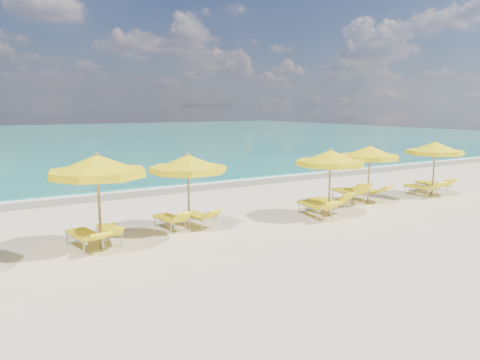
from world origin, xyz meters
TOP-DOWN VIEW (x-y plane):
  - ground_plane at (0.00, 0.00)m, footprint 120.00×120.00m
  - ocean at (0.00, 48.00)m, footprint 120.00×80.00m
  - wet_sand_band at (0.00, 7.40)m, footprint 120.00×2.60m
  - foam_line at (0.00, 8.20)m, footprint 120.00×1.20m
  - whitecap_near at (-6.00, 17.00)m, footprint 14.00×0.36m
  - whitecap_far at (8.00, 24.00)m, footprint 18.00×0.30m
  - umbrella_2 at (-5.44, -0.22)m, footprint 2.99×2.99m
  - umbrella_3 at (-2.55, 0.37)m, footprint 3.03×3.03m
  - umbrella_4 at (2.37, -0.58)m, footprint 2.87×2.87m
  - umbrella_5 at (5.22, 0.32)m, footprint 3.06×3.06m
  - umbrella_6 at (8.86, 0.07)m, footprint 2.44×2.44m
  - lounger_2_left at (-5.79, 0.02)m, footprint 0.88×1.93m
  - lounger_2_right at (-5.09, 0.23)m, footprint 0.80×1.80m
  - lounger_3_left at (-3.04, 0.71)m, footprint 0.71×1.68m
  - lounger_3_right at (-2.10, 0.65)m, footprint 0.83×1.69m
  - lounger_4_left at (1.95, -0.36)m, footprint 0.94×2.05m
  - lounger_4_right at (2.83, -0.00)m, footprint 0.77×1.82m
  - lounger_5_left at (4.75, 0.91)m, footprint 1.02×2.02m
  - lounger_5_right at (5.64, 0.84)m, footprint 0.94×1.98m
  - lounger_6_left at (8.37, 0.28)m, footprint 0.62×1.79m
  - lounger_6_right at (9.37, 0.44)m, footprint 1.00×2.00m

SIDE VIEW (x-z plane):
  - ground_plane at x=0.00m, z-range 0.00..0.00m
  - ocean at x=0.00m, z-range -0.15..0.15m
  - wet_sand_band at x=0.00m, z-range -0.01..0.01m
  - foam_line at x=0.00m, z-range -0.01..0.01m
  - whitecap_near at x=-6.00m, z-range -0.03..0.03m
  - whitecap_far at x=8.00m, z-range -0.03..0.03m
  - lounger_3_right at x=-2.10m, z-range -0.15..0.54m
  - lounger_3_left at x=-3.04m, z-range -0.17..0.57m
  - lounger_2_right at x=-5.09m, z-range -0.15..0.57m
  - lounger_6_left at x=8.37m, z-range -0.16..0.59m
  - lounger_2_left at x=-5.79m, z-range -0.13..0.56m
  - lounger_4_right at x=2.83m, z-range -0.20..0.65m
  - lounger_5_right at x=5.64m, z-range -0.15..0.61m
  - lounger_6_right at x=9.37m, z-range -0.17..0.64m
  - lounger_4_left at x=1.95m, z-range -0.15..0.62m
  - lounger_5_left at x=4.75m, z-range -0.22..0.71m
  - umbrella_5 at x=5.22m, z-range 0.82..3.16m
  - umbrella_6 at x=8.86m, z-range 0.83..3.20m
  - umbrella_4 at x=2.37m, z-range 0.84..3.22m
  - umbrella_3 at x=-2.55m, z-range 0.85..3.25m
  - umbrella_2 at x=-5.44m, z-range 0.92..3.54m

